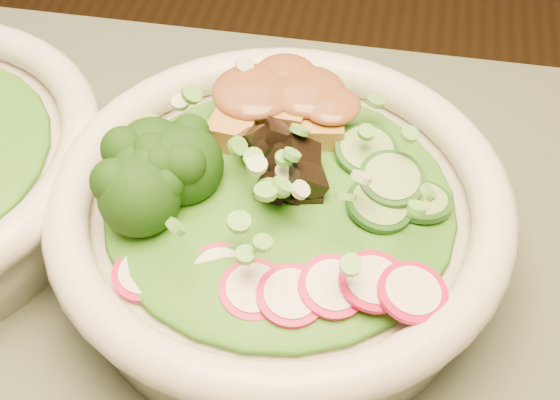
# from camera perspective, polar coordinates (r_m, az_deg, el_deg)

# --- Properties ---
(salad_bowl) EXTENTS (0.28, 0.28, 0.08)m
(salad_bowl) POSITION_cam_1_polar(r_m,az_deg,el_deg) (0.49, 0.00, -1.63)
(salad_bowl) COLOR silver
(salad_bowl) RESTS_ON dining_table
(lettuce_bed) EXTENTS (0.21, 0.21, 0.03)m
(lettuce_bed) POSITION_cam_1_polar(r_m,az_deg,el_deg) (0.47, -0.00, 0.08)
(lettuce_bed) COLOR #236615
(lettuce_bed) RESTS_ON salad_bowl
(broccoli_florets) EXTENTS (0.09, 0.08, 0.05)m
(broccoli_florets) POSITION_cam_1_polar(r_m,az_deg,el_deg) (0.46, -8.19, 0.94)
(broccoli_florets) COLOR black
(broccoli_florets) RESTS_ON salad_bowl
(radish_slices) EXTENTS (0.12, 0.05, 0.02)m
(radish_slices) POSITION_cam_1_polar(r_m,az_deg,el_deg) (0.42, 0.99, -6.45)
(radish_slices) COLOR #B30D3F
(radish_slices) RESTS_ON salad_bowl
(cucumber_slices) EXTENTS (0.08, 0.08, 0.04)m
(cucumber_slices) POSITION_cam_1_polar(r_m,az_deg,el_deg) (0.47, 8.39, 1.39)
(cucumber_slices) COLOR #85BB68
(cucumber_slices) RESTS_ON salad_bowl
(mushroom_heap) EXTENTS (0.08, 0.08, 0.04)m
(mushroom_heap) POSITION_cam_1_polar(r_m,az_deg,el_deg) (0.47, -0.09, 2.47)
(mushroom_heap) COLOR black
(mushroom_heap) RESTS_ON salad_bowl
(tofu_cubes) EXTENTS (0.10, 0.07, 0.04)m
(tofu_cubes) POSITION_cam_1_polar(r_m,az_deg,el_deg) (0.51, -0.25, 6.57)
(tofu_cubes) COLOR #A67637
(tofu_cubes) RESTS_ON salad_bowl
(peanut_sauce) EXTENTS (0.07, 0.06, 0.02)m
(peanut_sauce) POSITION_cam_1_polar(r_m,az_deg,el_deg) (0.50, -0.26, 7.75)
(peanut_sauce) COLOR brown
(peanut_sauce) RESTS_ON tofu_cubes
(scallion_garnish) EXTENTS (0.20, 0.20, 0.03)m
(scallion_garnish) POSITION_cam_1_polar(r_m,az_deg,el_deg) (0.45, -0.00, 2.26)
(scallion_garnish) COLOR #57A83B
(scallion_garnish) RESTS_ON salad_bowl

